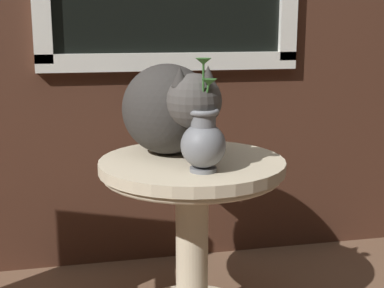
% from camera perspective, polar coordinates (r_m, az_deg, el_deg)
% --- Properties ---
extents(wicker_side_table, '(0.59, 0.59, 0.57)m').
position_cam_1_polar(wicker_side_table, '(1.75, 0.00, -7.30)').
color(wicker_side_table, beige).
rests_on(wicker_side_table, ground_plane).
extents(cat, '(0.36, 0.62, 0.30)m').
position_cam_1_polar(cat, '(1.74, -2.33, 3.76)').
color(cat, '#33302D').
rests_on(cat, wicker_side_table).
extents(pewter_vase_with_ivy, '(0.13, 0.13, 0.33)m').
position_cam_1_polar(pewter_vase_with_ivy, '(1.54, 1.20, 0.40)').
color(pewter_vase_with_ivy, slate).
rests_on(pewter_vase_with_ivy, wicker_side_table).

